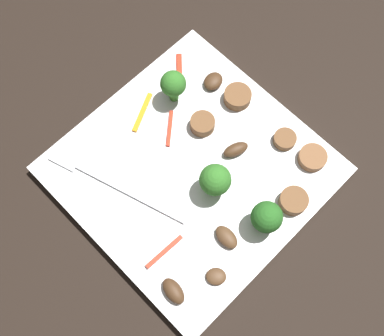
{
  "coord_description": "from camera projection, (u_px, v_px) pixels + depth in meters",
  "views": [
    {
      "loc": [
        -0.14,
        0.14,
        0.56
      ],
      "look_at": [
        0.0,
        0.0,
        0.02
      ],
      "focal_mm": 45.75,
      "sensor_mm": 36.0,
      "label": 1
    }
  ],
  "objects": [
    {
      "name": "pepper_strip_3",
      "position": [
        179.0,
        69.0,
        0.62
      ],
      "size": [
        0.04,
        0.03,
        0.0
      ],
      "primitive_type": "cube",
      "rotation": [
        0.0,
        0.0,
        5.53
      ],
      "color": "red",
      "rests_on": "plate"
    },
    {
      "name": "mushroom_0",
      "position": [
        216.0,
        276.0,
        0.53
      ],
      "size": [
        0.03,
        0.03,
        0.01
      ],
      "primitive_type": "ellipsoid",
      "rotation": [
        0.0,
        0.0,
        0.75
      ],
      "color": "#4C331E",
      "rests_on": "plate"
    },
    {
      "name": "mushroom_4",
      "position": [
        236.0,
        150.0,
        0.58
      ],
      "size": [
        0.03,
        0.04,
        0.01
      ],
      "primitive_type": "ellipsoid",
      "rotation": [
        0.0,
        0.0,
        4.36
      ],
      "color": "#422B19",
      "rests_on": "plate"
    },
    {
      "name": "fork",
      "position": [
        106.0,
        181.0,
        0.57
      ],
      "size": [
        0.18,
        0.07,
        0.0
      ],
      "rotation": [
        0.0,
        0.0,
        0.3
      ],
      "color": "silver",
      "rests_on": "plate"
    },
    {
      "name": "broccoli_floret_1",
      "position": [
        267.0,
        217.0,
        0.53
      ],
      "size": [
        0.04,
        0.04,
        0.05
      ],
      "color": "#296420",
      "rests_on": "plate"
    },
    {
      "name": "broccoli_floret_0",
      "position": [
        173.0,
        85.0,
        0.58
      ],
      "size": [
        0.03,
        0.03,
        0.05
      ],
      "color": "#347525",
      "rests_on": "plate"
    },
    {
      "name": "mushroom_1",
      "position": [
        226.0,
        237.0,
        0.54
      ],
      "size": [
        0.03,
        0.02,
        0.01
      ],
      "primitive_type": "ellipsoid",
      "rotation": [
        0.0,
        0.0,
        6.2
      ],
      "color": "#4C331E",
      "rests_on": "plate"
    },
    {
      "name": "sausage_slice_1",
      "position": [
        202.0,
        124.0,
        0.59
      ],
      "size": [
        0.04,
        0.04,
        0.01
      ],
      "primitive_type": "cylinder",
      "rotation": [
        0.0,
        0.0,
        2.06
      ],
      "color": "brown",
      "rests_on": "plate"
    },
    {
      "name": "pepper_strip_0",
      "position": [
        164.0,
        252.0,
        0.54
      ],
      "size": [
        0.01,
        0.05,
        0.0
      ],
      "primitive_type": "cube",
      "rotation": [
        0.0,
        0.0,
        1.53
      ],
      "color": "red",
      "rests_on": "plate"
    },
    {
      "name": "plate",
      "position": [
        192.0,
        170.0,
        0.58
      ],
      "size": [
        0.28,
        0.28,
        0.02
      ],
      "primitive_type": "cube",
      "color": "white",
      "rests_on": "ground_plane"
    },
    {
      "name": "mushroom_3",
      "position": [
        213.0,
        81.0,
        0.61
      ],
      "size": [
        0.03,
        0.03,
        0.01
      ],
      "primitive_type": "ellipsoid",
      "rotation": [
        0.0,
        0.0,
        4.87
      ],
      "color": "#422B19",
      "rests_on": "plate"
    },
    {
      "name": "sausage_slice_4",
      "position": [
        237.0,
        97.0,
        0.6
      ],
      "size": [
        0.05,
        0.05,
        0.01
      ],
      "primitive_type": "cylinder",
      "rotation": [
        0.0,
        0.0,
        0.46
      ],
      "color": "brown",
      "rests_on": "plate"
    },
    {
      "name": "sausage_slice_2",
      "position": [
        294.0,
        201.0,
        0.56
      ],
      "size": [
        0.05,
        0.05,
        0.01
      ],
      "primitive_type": "cylinder",
      "rotation": [
        0.0,
        0.0,
        0.76
      ],
      "color": "brown",
      "rests_on": "plate"
    },
    {
      "name": "mushroom_2",
      "position": [
        173.0,
        291.0,
        0.52
      ],
      "size": [
        0.03,
        0.02,
        0.01
      ],
      "primitive_type": "ellipsoid",
      "rotation": [
        0.0,
        0.0,
        3.0
      ],
      "color": "#422B19",
      "rests_on": "plate"
    },
    {
      "name": "pepper_strip_1",
      "position": [
        170.0,
        128.0,
        0.59
      ],
      "size": [
        0.03,
        0.04,
        0.0
      ],
      "primitive_type": "cube",
      "rotation": [
        0.0,
        0.0,
        2.28
      ],
      "color": "red",
      "rests_on": "plate"
    },
    {
      "name": "sausage_slice_3",
      "position": [
        312.0,
        158.0,
        0.58
      ],
      "size": [
        0.05,
        0.05,
        0.01
      ],
      "primitive_type": "cylinder",
      "rotation": [
        0.0,
        0.0,
        0.67
      ],
      "color": "brown",
      "rests_on": "plate"
    },
    {
      "name": "sausage_slice_0",
      "position": [
        285.0,
        139.0,
        0.58
      ],
      "size": [
        0.03,
        0.03,
        0.01
      ],
      "primitive_type": "cylinder",
      "rotation": [
        0.0,
        0.0,
        1.77
      ],
      "color": "brown",
      "rests_on": "plate"
    },
    {
      "name": "broccoli_floret_2",
      "position": [
        213.0,
        183.0,
        0.54
      ],
      "size": [
        0.04,
        0.04,
        0.05
      ],
      "color": "#347525",
      "rests_on": "plate"
    },
    {
      "name": "ground_plane",
      "position": [
        192.0,
        173.0,
        0.59
      ],
      "size": [
        1.4,
        1.4,
        0.0
      ],
      "primitive_type": "plane",
      "color": "black"
    },
    {
      "name": "pepper_strip_2",
      "position": [
        142.0,
        112.0,
        0.6
      ],
      "size": [
        0.03,
        0.05,
        0.0
      ],
      "primitive_type": "cube",
      "rotation": [
        0.0,
        0.0,
        5.17
      ],
      "color": "orange",
      "rests_on": "plate"
    }
  ]
}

